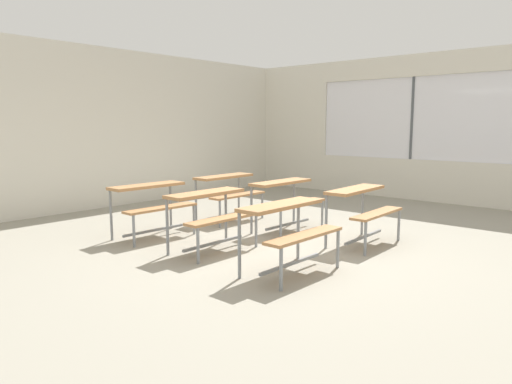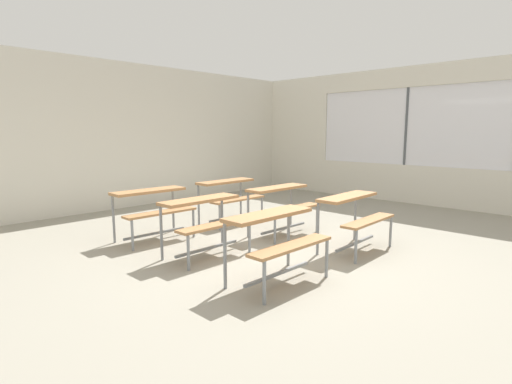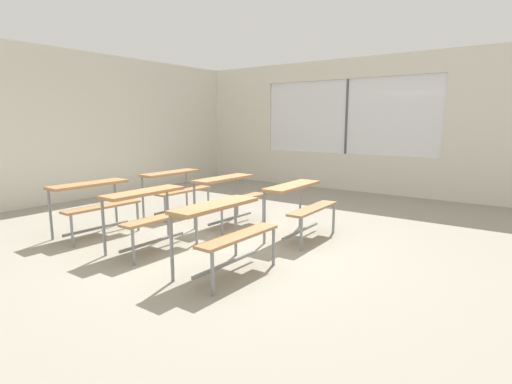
{
  "view_description": "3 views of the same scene",
  "coord_description": "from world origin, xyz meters",
  "px_view_note": "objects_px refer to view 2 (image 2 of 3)",
  "views": [
    {
      "loc": [
        -4.63,
        -3.6,
        1.58
      ],
      "look_at": [
        0.13,
        0.57,
        0.67
      ],
      "focal_mm": 33.15,
      "sensor_mm": 36.0,
      "label": 1
    },
    {
      "loc": [
        -3.8,
        -3.3,
        1.6
      ],
      "look_at": [
        0.52,
        0.84,
        0.69
      ],
      "focal_mm": 28.0,
      "sensor_mm": 36.0,
      "label": 2
    },
    {
      "loc": [
        -3.8,
        -3.3,
        1.6
      ],
      "look_at": [
        0.68,
        -0.04,
        0.62
      ],
      "focal_mm": 28.0,
      "sensor_mm": 36.0,
      "label": 3
    }
  ],
  "objects_px": {
    "desk_bench_r0c1": "(355,209)",
    "desk_bench_r2c1": "(230,191)",
    "desk_bench_r0c0": "(276,231)",
    "desk_bench_r1c0": "(205,213)",
    "desk_bench_r2c0": "(153,202)",
    "desk_bench_r1c1": "(282,199)"
  },
  "relations": [
    {
      "from": "desk_bench_r0c1",
      "to": "desk_bench_r1c1",
      "type": "height_order",
      "value": "same"
    },
    {
      "from": "desk_bench_r1c0",
      "to": "desk_bench_r2c0",
      "type": "bearing_deg",
      "value": 92.23
    },
    {
      "from": "desk_bench_r1c0",
      "to": "desk_bench_r0c1",
      "type": "bearing_deg",
      "value": -39.04
    },
    {
      "from": "desk_bench_r2c1",
      "to": "desk_bench_r1c1",
      "type": "bearing_deg",
      "value": -89.07
    },
    {
      "from": "desk_bench_r0c1",
      "to": "desk_bench_r1c0",
      "type": "height_order",
      "value": "same"
    },
    {
      "from": "desk_bench_r0c0",
      "to": "desk_bench_r1c1",
      "type": "distance_m",
      "value": 2.02
    },
    {
      "from": "desk_bench_r0c1",
      "to": "desk_bench_r2c1",
      "type": "bearing_deg",
      "value": 88.95
    },
    {
      "from": "desk_bench_r0c1",
      "to": "desk_bench_r1c0",
      "type": "xyz_separation_m",
      "value": [
        -1.54,
        1.26,
        0.0
      ]
    },
    {
      "from": "desk_bench_r2c1",
      "to": "desk_bench_r0c1",
      "type": "bearing_deg",
      "value": -88.97
    },
    {
      "from": "desk_bench_r0c1",
      "to": "desk_bench_r2c1",
      "type": "xyz_separation_m",
      "value": [
        -0.03,
        2.44,
        0.0
      ]
    },
    {
      "from": "desk_bench_r0c1",
      "to": "desk_bench_r2c1",
      "type": "distance_m",
      "value": 2.44
    },
    {
      "from": "desk_bench_r1c1",
      "to": "desk_bench_r2c1",
      "type": "height_order",
      "value": "same"
    },
    {
      "from": "desk_bench_r0c0",
      "to": "desk_bench_r0c1",
      "type": "height_order",
      "value": "same"
    },
    {
      "from": "desk_bench_r0c0",
      "to": "desk_bench_r2c0",
      "type": "height_order",
      "value": "same"
    },
    {
      "from": "desk_bench_r2c0",
      "to": "desk_bench_r2c1",
      "type": "bearing_deg",
      "value": 2.4
    },
    {
      "from": "desk_bench_r0c0",
      "to": "desk_bench_r1c0",
      "type": "relative_size",
      "value": 1.01
    },
    {
      "from": "desk_bench_r1c0",
      "to": "desk_bench_r0c0",
      "type": "bearing_deg",
      "value": -92.9
    },
    {
      "from": "desk_bench_r2c0",
      "to": "desk_bench_r2c1",
      "type": "height_order",
      "value": "same"
    },
    {
      "from": "desk_bench_r1c1",
      "to": "desk_bench_r0c0",
      "type": "bearing_deg",
      "value": -140.56
    },
    {
      "from": "desk_bench_r1c0",
      "to": "desk_bench_r2c0",
      "type": "xyz_separation_m",
      "value": [
        -0.04,
        1.16,
        0.0
      ]
    },
    {
      "from": "desk_bench_r2c1",
      "to": "desk_bench_r0c0",
      "type": "bearing_deg",
      "value": -122.56
    },
    {
      "from": "desk_bench_r0c0",
      "to": "desk_bench_r2c0",
      "type": "xyz_separation_m",
      "value": [
        0.02,
        2.42,
        0.0
      ]
    }
  ]
}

